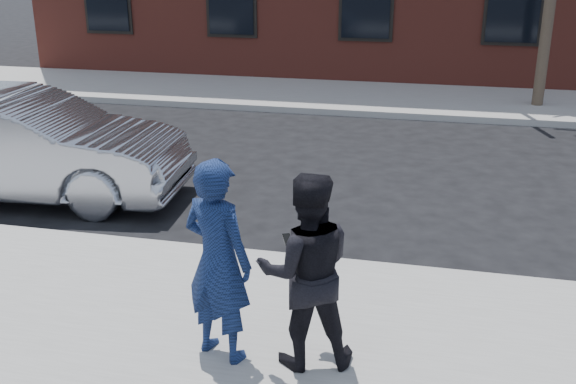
# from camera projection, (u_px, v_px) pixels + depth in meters

# --- Properties ---
(ground) EXTENTS (100.00, 100.00, 0.00)m
(ground) POSITION_uv_depth(u_px,v_px,m) (201.00, 325.00, 7.00)
(ground) COLOR black
(ground) RESTS_ON ground
(near_sidewalk) EXTENTS (50.00, 3.50, 0.15)m
(near_sidewalk) POSITION_uv_depth(u_px,v_px,m) (192.00, 331.00, 6.75)
(near_sidewalk) COLOR gray
(near_sidewalk) RESTS_ON ground
(near_curb) EXTENTS (50.00, 0.10, 0.15)m
(near_curb) POSITION_uv_depth(u_px,v_px,m) (244.00, 256.00, 8.40)
(near_curb) COLOR #999691
(near_curb) RESTS_ON ground
(far_sidewalk) EXTENTS (50.00, 3.50, 0.15)m
(far_sidewalk) POSITION_uv_depth(u_px,v_px,m) (351.00, 97.00, 17.27)
(far_sidewalk) COLOR gray
(far_sidewalk) RESTS_ON ground
(far_curb) EXTENTS (50.00, 0.10, 0.15)m
(far_curb) POSITION_uv_depth(u_px,v_px,m) (340.00, 113.00, 15.63)
(far_curb) COLOR #999691
(far_curb) RESTS_ON ground
(silver_sedan) EXTENTS (5.14, 2.15, 1.65)m
(silver_sedan) POSITION_uv_depth(u_px,v_px,m) (22.00, 146.00, 10.32)
(silver_sedan) COLOR #999BA3
(silver_sedan) RESTS_ON ground
(man_hoodie) EXTENTS (0.80, 0.66, 1.89)m
(man_hoodie) POSITION_uv_depth(u_px,v_px,m) (218.00, 261.00, 5.93)
(man_hoodie) COLOR navy
(man_hoodie) RESTS_ON near_sidewalk
(man_peacoat) EXTENTS (1.04, 0.91, 1.81)m
(man_peacoat) POSITION_uv_depth(u_px,v_px,m) (306.00, 271.00, 5.84)
(man_peacoat) COLOR black
(man_peacoat) RESTS_ON near_sidewalk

